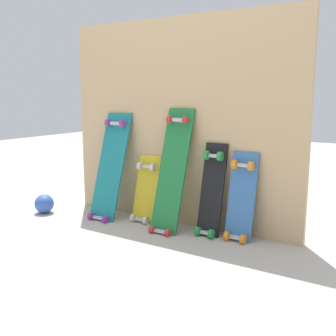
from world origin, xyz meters
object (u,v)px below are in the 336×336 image
skateboard_blue (241,201)px  skateboard_green (171,176)px  skateboard_black (211,194)px  skateboard_yellow (146,193)px  rubber_ball (44,204)px  skateboard_teal (110,171)px

skateboard_blue → skateboard_green: bearing=-171.6°
skateboard_green → skateboard_black: (0.28, 0.06, -0.11)m
skateboard_yellow → skateboard_black: bearing=-0.5°
skateboard_black → skateboard_blue: size_ratio=1.07×
skateboard_black → skateboard_yellow: bearing=179.5°
skateboard_yellow → rubber_ball: 0.87m
rubber_ball → skateboard_teal: bearing=22.7°
skateboard_blue → rubber_ball: 1.62m
skateboard_black → rubber_ball: skateboard_black is taller
skateboard_teal → rubber_ball: 0.63m
skateboard_yellow → skateboard_green: skateboard_green is taller
skateboard_yellow → skateboard_black: skateboard_black is taller
skateboard_teal → skateboard_yellow: bearing=12.7°
skateboard_yellow → rubber_ball: bearing=-160.8°
skateboard_green → skateboard_yellow: bearing=166.5°
skateboard_black → rubber_ball: bearing=-168.5°
skateboard_green → skateboard_blue: 0.52m
skateboard_blue → rubber_ball: bearing=-169.6°
rubber_ball → skateboard_yellow: bearing=19.2°
skateboard_yellow → skateboard_green: size_ratio=0.61×
skateboard_black → skateboard_green: bearing=-167.8°
skateboard_black → rubber_ball: size_ratio=4.50×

